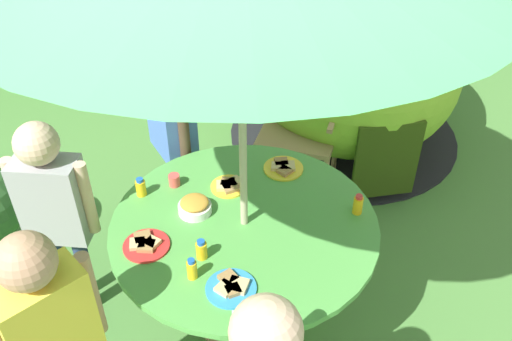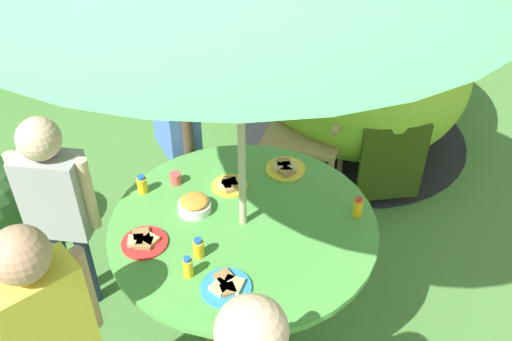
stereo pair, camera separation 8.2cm
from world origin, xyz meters
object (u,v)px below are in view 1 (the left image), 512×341
wooden_chair (302,112)px  cup_near (174,180)px  juice_bottle_far_right (141,187)px  plate_back_edge (229,185)px  garden_table (245,242)px  dome_tent (350,62)px  snack_bowl (195,206)px  juice_bottle_far_left (201,250)px  plate_near_left (231,287)px  plate_center_back (146,244)px  child_in_grey_shirt (53,200)px  juice_bottle_near_right (358,205)px  child_in_yellow_shirt (49,325)px  plate_mid_right (283,167)px  child_in_blue_shirt (171,117)px  juice_bottle_center_front (192,269)px

wooden_chair → cup_near: wooden_chair is taller
juice_bottle_far_right → cup_near: size_ratio=1.60×
plate_back_edge → garden_table: bearing=-87.5°
dome_tent → snack_bowl: bearing=-130.1°
plate_back_edge → juice_bottle_far_left: bearing=-116.8°
plate_near_left → plate_center_back: bearing=132.9°
child_in_grey_shirt → juice_bottle_far_right: bearing=21.6°
plate_near_left → juice_bottle_far_right: 0.81m
plate_center_back → juice_bottle_near_right: bearing=-2.1°
wooden_chair → child_in_yellow_shirt: child_in_yellow_shirt is taller
plate_back_edge → plate_near_left: size_ratio=0.86×
child_in_grey_shirt → child_in_yellow_shirt: size_ratio=0.96×
plate_mid_right → cup_near: size_ratio=3.36×
juice_bottle_far_left → child_in_grey_shirt: bearing=141.9°
plate_back_edge → juice_bottle_near_right: 0.69m
snack_bowl → juice_bottle_far_right: bearing=140.1°
juice_bottle_far_left → plate_back_edge: bearing=63.2°
juice_bottle_near_right → wooden_chair: bearing=83.5°
dome_tent → juice_bottle_far_left: dome_tent is taller
wooden_chair → child_in_blue_shirt: size_ratio=0.77×
juice_bottle_center_front → plate_near_left: bearing=-36.4°
plate_near_left → juice_bottle_far_left: 0.24m
plate_back_edge → juice_bottle_near_right: size_ratio=1.72×
dome_tent → child_in_grey_shirt: 2.51m
plate_back_edge → juice_bottle_far_left: 0.52m
plate_near_left → plate_center_back: 0.49m
plate_mid_right → juice_bottle_near_right: 0.51m
child_in_grey_shirt → juice_bottle_near_right: child_in_grey_shirt is taller
garden_table → plate_near_left: size_ratio=5.96×
juice_bottle_far_right → cup_near: 0.18m
cup_near → plate_center_back: bearing=-115.5°
cup_near → juice_bottle_far_right: bearing=-169.2°
plate_back_edge → cup_near: size_ratio=2.93×
wooden_chair → child_in_grey_shirt: child_in_grey_shirt is taller
child_in_yellow_shirt → juice_bottle_far_right: 0.92m
child_in_yellow_shirt → plate_mid_right: size_ratio=5.86×
juice_bottle_near_right → juice_bottle_center_front: size_ratio=1.02×
plate_back_edge → snack_bowl: bearing=-145.3°
dome_tent → plate_mid_right: size_ratio=9.15×
wooden_chair → plate_center_back: wooden_chair is taller
juice_bottle_near_right → dome_tent: bearing=68.2°
plate_back_edge → wooden_chair: bearing=50.7°
wooden_chair → juice_bottle_center_front: (-1.02, -1.46, 0.23)m
child_in_grey_shirt → cup_near: child_in_grey_shirt is taller
juice_bottle_center_front → child_in_blue_shirt: bearing=86.1°
juice_bottle_near_right → juice_bottle_far_right: juice_bottle_near_right is taller
wooden_chair → child_in_blue_shirt: bearing=-131.8°
plate_center_back → plate_mid_right: size_ratio=1.00×
juice_bottle_far_left → juice_bottle_center_front: bearing=-120.2°
plate_mid_right → juice_bottle_far_right: juice_bottle_far_right is taller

